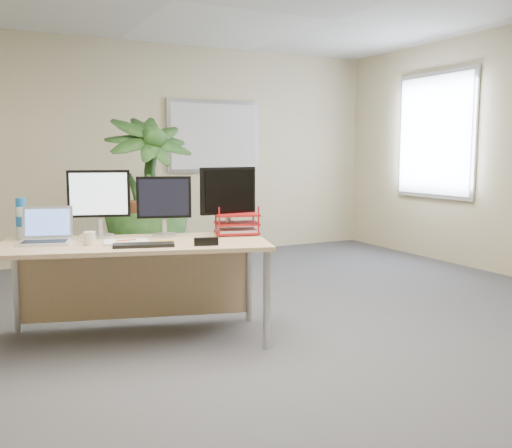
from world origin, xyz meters
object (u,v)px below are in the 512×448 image
floor_plant (148,212)px  desk (135,260)px  monitor_left (99,199)px  monitor_right (164,202)px  laptop (46,234)px

floor_plant → desk: bearing=-109.3°
floor_plant → monitor_left: bearing=-119.8°
floor_plant → monitor_left: size_ratio=3.00×
desk → monitor_left: (-0.20, 0.23, 0.44)m
monitor_left → monitor_right: bearing=-19.0°
desk → monitor_right: (0.25, 0.08, 0.41)m
monitor_right → laptop: monitor_right is taller
desk → monitor_right: monitor_right is taller
desk → floor_plant: 1.59m
monitor_right → monitor_left: bearing=161.0°
monitor_left → laptop: (-0.39, -0.07, -0.23)m
monitor_right → laptop: 0.86m
monitor_left → desk: bearing=-49.5°
monitor_right → floor_plant: bearing=79.0°
floor_plant → monitor_right: floor_plant is taller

